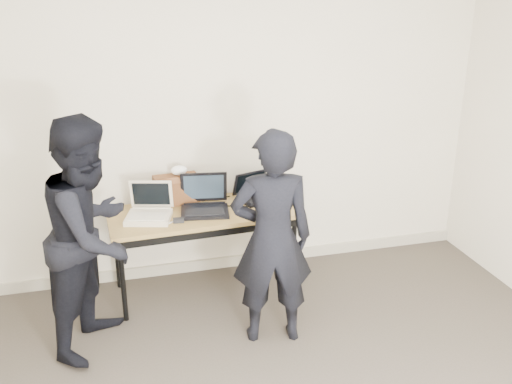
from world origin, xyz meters
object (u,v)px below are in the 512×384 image
object	(u,v)px
laptop_center	(204,203)
equipment_box	(272,188)
desk	(204,218)
laptop_right	(255,193)
person_observer	(92,235)
leather_satchel	(176,189)
person_typist	(272,239)
laptop_beige	(149,211)

from	to	relation	value
laptop_center	equipment_box	xyz separation A→B (m)	(0.61, 0.17, 0.01)
desk	equipment_box	bearing A→B (deg)	13.86
laptop_right	person_observer	bearing A→B (deg)	-171.56
equipment_box	leather_satchel	bearing A→B (deg)	177.47
person_typist	laptop_beige	bearing A→B (deg)	-35.57
equipment_box	person_typist	xyz separation A→B (m)	(-0.28, -0.96, -0.01)
laptop_center	person_observer	xyz separation A→B (m)	(-0.87, -0.52, 0.05)
person_observer	person_typist	bearing A→B (deg)	-74.94
desk	person_observer	bearing A→B (deg)	-152.73
desk	laptop_center	bearing A→B (deg)	48.82
laptop_right	equipment_box	size ratio (longest dim) A/B	1.47
laptop_right	person_typist	bearing A→B (deg)	-115.68
laptop_center	leather_satchel	xyz separation A→B (m)	(-0.20, 0.21, 0.06)
laptop_beige	person_observer	bearing A→B (deg)	-116.48
desk	leather_satchel	world-z (taller)	leather_satchel
laptop_center	equipment_box	world-z (taller)	laptop_center
desk	laptop_right	world-z (taller)	laptop_right
laptop_beige	equipment_box	xyz separation A→B (m)	(1.06, 0.22, 0.02)
laptop_right	person_observer	world-z (taller)	person_observer
laptop_beige	laptop_right	distance (m)	0.92
person_observer	laptop_right	bearing A→B (deg)	-35.76
leather_satchel	person_typist	size ratio (longest dim) A/B	0.24
person_observer	desk	bearing A→B (deg)	-31.87
person_typist	leather_satchel	bearing A→B (deg)	-53.85
desk	laptop_beige	distance (m)	0.44
laptop_center	person_typist	size ratio (longest dim) A/B	0.27
laptop_center	equipment_box	size ratio (longest dim) A/B	1.67
equipment_box	laptop_right	bearing A→B (deg)	-168.90
desk	laptop_beige	size ratio (longest dim) A/B	3.74
equipment_box	laptop_beige	bearing A→B (deg)	-168.37
laptop_right	person_typist	world-z (taller)	person_typist
laptop_beige	person_observer	distance (m)	0.64
desk	laptop_center	world-z (taller)	laptop_center
laptop_beige	equipment_box	bearing A→B (deg)	27.00
desk	laptop_right	distance (m)	0.51
laptop_beige	leather_satchel	distance (m)	0.36
leather_satchel	equipment_box	xyz separation A→B (m)	(0.81, -0.04, -0.05)
desk	laptop_right	xyz separation A→B (m)	(0.47, 0.16, 0.11)
laptop_center	desk	bearing A→B (deg)	-119.40
laptop_beige	laptop_center	xyz separation A→B (m)	(0.44, 0.05, 0.01)
person_typist	equipment_box	bearing A→B (deg)	-98.08
desk	laptop_beige	world-z (taller)	laptop_beige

